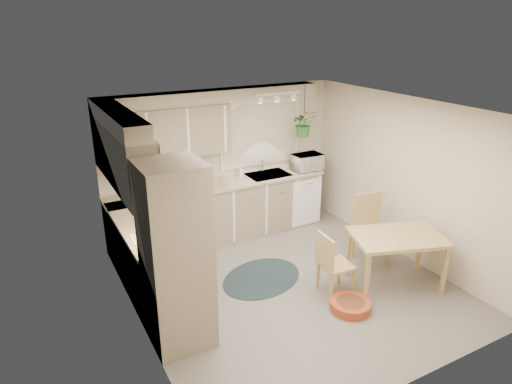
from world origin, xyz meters
TOP-DOWN VIEW (x-y plane):
  - floor at (0.00, 0.00)m, footprint 4.20×4.20m
  - ceiling at (0.00, 0.00)m, footprint 4.20×4.20m
  - wall_back at (0.00, 2.10)m, footprint 4.00×0.04m
  - wall_front at (0.00, -2.10)m, footprint 4.00×0.04m
  - wall_left at (-2.00, 0.00)m, footprint 0.04×4.20m
  - wall_right at (2.00, 0.00)m, footprint 0.04×4.20m
  - base_cab_left at (-1.70, 0.88)m, footprint 0.60×1.85m
  - base_cab_back at (-0.20, 1.80)m, footprint 3.60×0.60m
  - counter_left at (-1.69, 0.88)m, footprint 0.64×1.89m
  - counter_back at (-0.20, 1.79)m, footprint 3.64×0.64m
  - oven_stack at (-1.68, -0.38)m, footprint 0.65×0.65m
  - wall_oven_face at (-1.35, -0.38)m, footprint 0.02×0.56m
  - upper_cab_left at (-1.82, 1.00)m, footprint 0.35×2.00m
  - upper_cab_back at (-1.00, 1.93)m, footprint 2.00×0.35m
  - soffit_left at (-1.85, 1.00)m, footprint 0.30×2.00m
  - soffit_back at (-0.20, 1.95)m, footprint 3.60×0.30m
  - cooktop at (-1.68, 0.30)m, footprint 0.52×0.58m
  - range_hood at (-1.70, 0.30)m, footprint 0.40×0.60m
  - window_blinds at (0.70, 2.07)m, footprint 1.40×0.02m
  - window_frame at (0.70, 2.08)m, footprint 1.50×0.02m
  - sink at (0.70, 1.80)m, footprint 0.70×0.48m
  - dishwasher_front at (1.30, 1.49)m, footprint 0.58×0.02m
  - track_light_bar at (0.70, 1.55)m, footprint 0.80×0.04m
  - wall_clock at (0.15, 2.07)m, footprint 0.30×0.03m
  - dining_table at (1.26, -0.66)m, footprint 1.37×1.13m
  - chair_left at (0.44, -0.45)m, footprint 0.44×0.44m
  - chair_back at (1.43, -0.03)m, footprint 0.55×0.55m
  - braided_rug at (-0.24, 0.32)m, footprint 1.48×1.29m
  - pet_bed at (0.37, -0.85)m, footprint 0.59×0.59m
  - microwave at (1.42, 1.70)m, footprint 0.52×0.29m
  - soap_bottle at (0.25, 1.95)m, footprint 0.11×0.20m
  - hanging_plant at (1.32, 1.70)m, footprint 0.51×0.54m
  - coffee_maker at (-1.17, 1.80)m, footprint 0.23×0.26m
  - toaster at (-0.72, 1.82)m, footprint 0.28×0.20m
  - knife_block at (-0.41, 1.85)m, footprint 0.10×0.10m

SIDE VIEW (x-z plane):
  - floor at x=0.00m, z-range 0.00..0.00m
  - braided_rug at x=-0.24m, z-range 0.00..0.01m
  - pet_bed at x=0.37m, z-range 0.00..0.12m
  - dining_table at x=1.26m, z-range 0.00..0.74m
  - dishwasher_front at x=1.30m, z-range 0.01..0.84m
  - chair_left at x=0.44m, z-range 0.00..0.87m
  - base_cab_left at x=-1.70m, z-range 0.00..0.90m
  - base_cab_back at x=-0.20m, z-range 0.00..0.90m
  - chair_back at x=1.43m, z-range 0.00..1.02m
  - sink at x=0.70m, z-range 0.85..0.95m
  - counter_left at x=-1.69m, z-range 0.90..0.94m
  - counter_back at x=-0.20m, z-range 0.90..0.94m
  - cooktop at x=-1.68m, z-range 0.93..0.95m
  - soap_bottle at x=0.25m, z-range 0.94..1.03m
  - toaster at x=-0.72m, z-range 0.94..1.10m
  - knife_block at x=-0.41m, z-range 0.94..1.13m
  - oven_stack at x=-1.68m, z-range 0.00..2.10m
  - wall_oven_face at x=-1.35m, z-range 0.76..1.34m
  - coffee_maker at x=-1.17m, z-range 0.94..1.28m
  - microwave at x=1.42m, z-range 0.94..1.29m
  - wall_back at x=0.00m, z-range 0.00..2.40m
  - wall_front at x=0.00m, z-range 0.00..2.40m
  - wall_left at x=-2.00m, z-range 0.00..2.40m
  - wall_right at x=2.00m, z-range 0.00..2.40m
  - range_hood at x=-1.70m, z-range 1.33..1.47m
  - window_blinds at x=0.70m, z-range 1.10..2.10m
  - window_frame at x=0.70m, z-range 1.05..2.15m
  - hanging_plant at x=1.32m, z-range 1.55..1.90m
  - upper_cab_left at x=-1.82m, z-range 1.45..2.20m
  - upper_cab_back at x=-1.00m, z-range 1.45..2.20m
  - wall_clock at x=0.15m, z-range 2.03..2.33m
  - soffit_left at x=-1.85m, z-range 2.20..2.40m
  - soffit_back at x=-0.20m, z-range 2.20..2.40m
  - track_light_bar at x=0.70m, z-range 2.31..2.35m
  - ceiling at x=0.00m, z-range 2.40..2.40m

